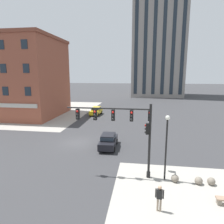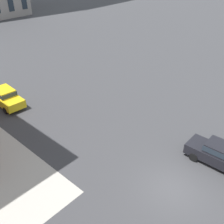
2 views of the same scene
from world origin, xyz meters
TOP-DOWN VIEW (x-y plane):
  - ground_plane at (0.00, 0.00)m, footprint 320.00×320.00m
  - car_main_northbound_near at (4.17, -1.10)m, footprint 1.95×4.43m
  - car_cross_westbound at (-1.60, 17.58)m, footprint 2.06×4.49m

SIDE VIEW (x-z plane):
  - ground_plane at x=0.00m, z-range 0.00..0.00m
  - car_main_northbound_near at x=4.17m, z-range 0.08..1.76m
  - car_cross_westbound at x=-1.60m, z-range 0.08..1.76m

